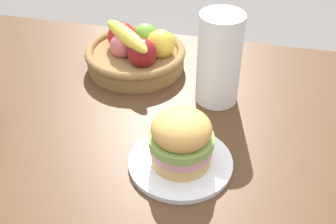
# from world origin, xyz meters

# --- Properties ---
(dining_table) EXTENTS (1.40, 0.90, 0.75)m
(dining_table) POSITION_xyz_m (0.00, 0.00, 0.65)
(dining_table) COLOR #4C301C
(dining_table) RESTS_ON ground_plane
(plate) EXTENTS (0.23, 0.23, 0.01)m
(plate) POSITION_xyz_m (0.09, -0.14, 0.76)
(plate) COLOR white
(plate) RESTS_ON dining_table
(sandwich) EXTENTS (0.14, 0.14, 0.13)m
(sandwich) POSITION_xyz_m (0.09, -0.14, 0.82)
(sandwich) COLOR #DBAD60
(sandwich) RESTS_ON plate
(fruit_basket) EXTENTS (0.29, 0.29, 0.14)m
(fruit_basket) POSITION_xyz_m (-0.12, 0.22, 0.80)
(fruit_basket) COLOR olive
(fruit_basket) RESTS_ON dining_table
(paper_towel_roll) EXTENTS (0.11, 0.11, 0.24)m
(paper_towel_roll) POSITION_xyz_m (0.13, 0.12, 0.87)
(paper_towel_roll) COLOR white
(paper_towel_roll) RESTS_ON dining_table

